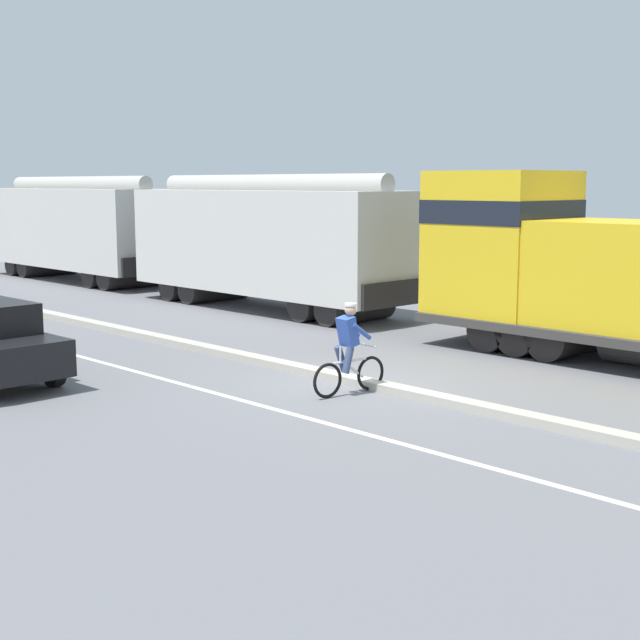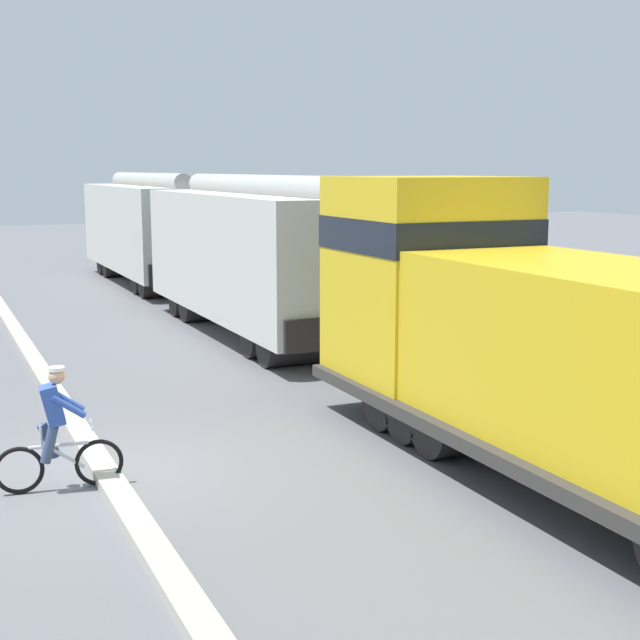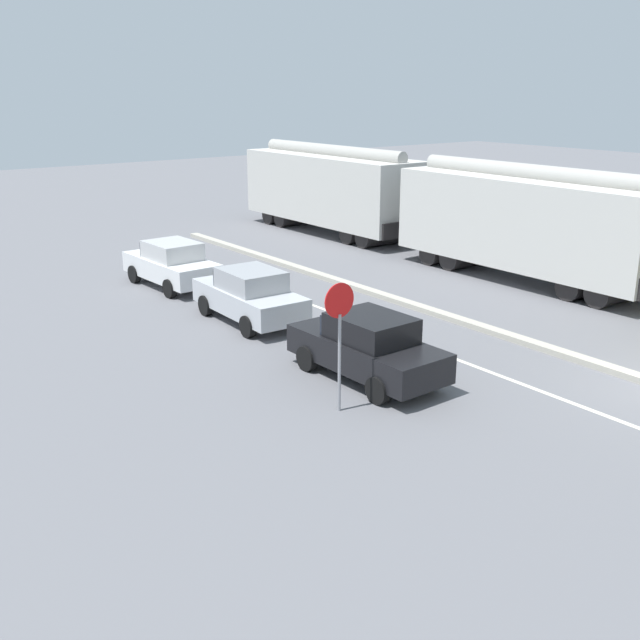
{
  "view_description": "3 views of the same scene",
  "coord_description": "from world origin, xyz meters",
  "px_view_note": "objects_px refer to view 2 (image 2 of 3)",
  "views": [
    {
      "loc": [
        -12.4,
        -11.66,
        3.91
      ],
      "look_at": [
        -0.75,
        0.27,
        1.34
      ],
      "focal_mm": 50.0,
      "sensor_mm": 36.0,
      "label": 1
    },
    {
      "loc": [
        -2.18,
        -12.44,
        4.33
      ],
      "look_at": [
        3.32,
        -0.26,
        2.05
      ],
      "focal_mm": 50.0,
      "sensor_mm": 36.0,
      "label": 2
    },
    {
      "loc": [
        -16.18,
        -7.54,
        6.78
      ],
      "look_at": [
        -4.85,
        7.58,
        0.87
      ],
      "focal_mm": 42.0,
      "sensor_mm": 36.0,
      "label": 3
    }
  ],
  "objects_px": {
    "locomotive": "(561,355)",
    "hopper_car_lead": "(255,257)",
    "hopper_car_middle": "(149,229)",
    "cyclist": "(56,432)"
  },
  "relations": [
    {
      "from": "locomotive",
      "to": "hopper_car_lead",
      "type": "xyz_separation_m",
      "value": [
        0.0,
        12.16,
        0.28
      ]
    },
    {
      "from": "hopper_car_middle",
      "to": "cyclist",
      "type": "height_order",
      "value": "hopper_car_middle"
    },
    {
      "from": "locomotive",
      "to": "hopper_car_lead",
      "type": "height_order",
      "value": "locomotive"
    },
    {
      "from": "locomotive",
      "to": "hopper_car_lead",
      "type": "relative_size",
      "value": 1.1
    },
    {
      "from": "locomotive",
      "to": "cyclist",
      "type": "xyz_separation_m",
      "value": [
        -6.43,
        2.48,
        -0.98
      ]
    },
    {
      "from": "hopper_car_lead",
      "to": "locomotive",
      "type": "bearing_deg",
      "value": -90.0
    },
    {
      "from": "hopper_car_lead",
      "to": "hopper_car_middle",
      "type": "bearing_deg",
      "value": 90.0
    },
    {
      "from": "locomotive",
      "to": "hopper_car_middle",
      "type": "relative_size",
      "value": 1.1
    },
    {
      "from": "locomotive",
      "to": "hopper_car_middle",
      "type": "distance_m",
      "value": 23.76
    },
    {
      "from": "locomotive",
      "to": "hopper_car_lead",
      "type": "distance_m",
      "value": 12.16
    }
  ]
}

